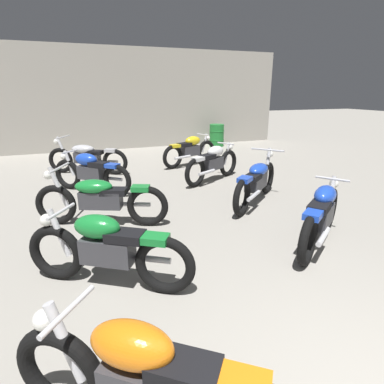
{
  "coord_description": "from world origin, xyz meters",
  "views": [
    {
      "loc": [
        -1.7,
        -0.39,
        2.11
      ],
      "look_at": [
        0.0,
        4.12,
        0.55
      ],
      "focal_mm": 29.53,
      "sensor_mm": 36.0,
      "label": 1
    }
  ],
  "objects_px": {
    "motorcycle_left_row_1": "(107,249)",
    "motorcycle_left_row_2": "(100,199)",
    "motorcycle_left_row_3": "(91,171)",
    "motorcycle_left_row_4": "(87,157)",
    "motorcycle_right_row_1": "(322,214)",
    "motorcycle_right_row_3": "(213,162)",
    "motorcycle_right_row_4": "(190,150)",
    "oil_drum": "(217,135)",
    "motorcycle_right_row_2": "(257,180)",
    "motorcycle_left_row_0": "(148,382)"
  },
  "relations": [
    {
      "from": "motorcycle_left_row_0",
      "to": "motorcycle_left_row_2",
      "type": "relative_size",
      "value": 0.79
    },
    {
      "from": "motorcycle_left_row_0",
      "to": "motorcycle_left_row_4",
      "type": "bearing_deg",
      "value": 89.73
    },
    {
      "from": "oil_drum",
      "to": "motorcycle_left_row_3",
      "type": "bearing_deg",
      "value": -138.4
    },
    {
      "from": "motorcycle_left_row_3",
      "to": "motorcycle_left_row_4",
      "type": "height_order",
      "value": "motorcycle_left_row_4"
    },
    {
      "from": "motorcycle_left_row_1",
      "to": "motorcycle_right_row_3",
      "type": "distance_m",
      "value": 4.57
    },
    {
      "from": "motorcycle_left_row_1",
      "to": "motorcycle_left_row_2",
      "type": "relative_size",
      "value": 0.84
    },
    {
      "from": "motorcycle_left_row_4",
      "to": "motorcycle_right_row_1",
      "type": "xyz_separation_m",
      "value": [
        2.85,
        -5.4,
        0.01
      ]
    },
    {
      "from": "motorcycle_left_row_4",
      "to": "oil_drum",
      "type": "xyz_separation_m",
      "value": [
        5.02,
        2.76,
        -0.03
      ]
    },
    {
      "from": "motorcycle_left_row_3",
      "to": "motorcycle_right_row_1",
      "type": "distance_m",
      "value": 4.66
    },
    {
      "from": "motorcycle_left_row_2",
      "to": "motorcycle_left_row_3",
      "type": "distance_m",
      "value": 1.88
    },
    {
      "from": "motorcycle_left_row_1",
      "to": "motorcycle_right_row_1",
      "type": "height_order",
      "value": "same"
    },
    {
      "from": "motorcycle_left_row_1",
      "to": "motorcycle_right_row_2",
      "type": "xyz_separation_m",
      "value": [
        3.01,
        1.82,
        -0.01
      ]
    },
    {
      "from": "motorcycle_left_row_3",
      "to": "motorcycle_left_row_4",
      "type": "bearing_deg",
      "value": 89.72
    },
    {
      "from": "motorcycle_left_row_2",
      "to": "motorcycle_right_row_2",
      "type": "relative_size",
      "value": 1.17
    },
    {
      "from": "motorcycle_left_row_0",
      "to": "motorcycle_right_row_2",
      "type": "xyz_separation_m",
      "value": [
        2.97,
        3.61,
        -0.01
      ]
    },
    {
      "from": "motorcycle_left_row_2",
      "to": "motorcycle_left_row_1",
      "type": "bearing_deg",
      "value": -92.87
    },
    {
      "from": "motorcycle_left_row_3",
      "to": "motorcycle_right_row_3",
      "type": "xyz_separation_m",
      "value": [
        2.81,
        -0.11,
        0.0
      ]
    },
    {
      "from": "motorcycle_left_row_1",
      "to": "motorcycle_right_row_2",
      "type": "height_order",
      "value": "motorcycle_right_row_2"
    },
    {
      "from": "motorcycle_right_row_1",
      "to": "motorcycle_right_row_2",
      "type": "xyz_separation_m",
      "value": [
        0.09,
        1.84,
        -0.01
      ]
    },
    {
      "from": "motorcycle_left_row_3",
      "to": "motorcycle_right_row_1",
      "type": "bearing_deg",
      "value": -52.23
    },
    {
      "from": "motorcycle_left_row_1",
      "to": "motorcycle_right_row_2",
      "type": "relative_size",
      "value": 0.99
    },
    {
      "from": "motorcycle_right_row_2",
      "to": "motorcycle_left_row_4",
      "type": "bearing_deg",
      "value": 129.59
    },
    {
      "from": "motorcycle_left_row_1",
      "to": "oil_drum",
      "type": "xyz_separation_m",
      "value": [
        5.1,
        8.13,
        -0.03
      ]
    },
    {
      "from": "motorcycle_left_row_1",
      "to": "motorcycle_right_row_2",
      "type": "bearing_deg",
      "value": 31.06
    },
    {
      "from": "motorcycle_right_row_3",
      "to": "motorcycle_right_row_4",
      "type": "xyz_separation_m",
      "value": [
        0.08,
        1.78,
        0.0
      ]
    },
    {
      "from": "motorcycle_left_row_2",
      "to": "motorcycle_right_row_1",
      "type": "bearing_deg",
      "value": -32.47
    },
    {
      "from": "motorcycle_left_row_1",
      "to": "motorcycle_left_row_3",
      "type": "height_order",
      "value": "same"
    },
    {
      "from": "motorcycle_right_row_4",
      "to": "oil_drum",
      "type": "bearing_deg",
      "value": 52.58
    },
    {
      "from": "motorcycle_left_row_3",
      "to": "motorcycle_left_row_2",
      "type": "bearing_deg",
      "value": -89.34
    },
    {
      "from": "motorcycle_left_row_4",
      "to": "motorcycle_right_row_2",
      "type": "height_order",
      "value": "same"
    },
    {
      "from": "motorcycle_left_row_1",
      "to": "motorcycle_left_row_2",
      "type": "height_order",
      "value": "motorcycle_left_row_2"
    },
    {
      "from": "motorcycle_left_row_3",
      "to": "motorcycle_right_row_1",
      "type": "height_order",
      "value": "same"
    },
    {
      "from": "motorcycle_left_row_3",
      "to": "motorcycle_right_row_2",
      "type": "bearing_deg",
      "value": -32.02
    },
    {
      "from": "motorcycle_right_row_1",
      "to": "motorcycle_right_row_3",
      "type": "distance_m",
      "value": 3.57
    },
    {
      "from": "motorcycle_right_row_2",
      "to": "motorcycle_left_row_2",
      "type": "bearing_deg",
      "value": -179.25
    },
    {
      "from": "motorcycle_left_row_1",
      "to": "motorcycle_right_row_2",
      "type": "distance_m",
      "value": 3.52
    },
    {
      "from": "motorcycle_right_row_2",
      "to": "motorcycle_right_row_3",
      "type": "bearing_deg",
      "value": 94.49
    },
    {
      "from": "motorcycle_left_row_0",
      "to": "motorcycle_right_row_3",
      "type": "bearing_deg",
      "value": 62.02
    },
    {
      "from": "motorcycle_left_row_2",
      "to": "motorcycle_left_row_4",
      "type": "xyz_separation_m",
      "value": [
        -0.01,
        3.59,
        0.0
      ]
    },
    {
      "from": "motorcycle_left_row_0",
      "to": "motorcycle_left_row_4",
      "type": "distance_m",
      "value": 7.16
    },
    {
      "from": "motorcycle_right_row_4",
      "to": "motorcycle_left_row_2",
      "type": "bearing_deg",
      "value": -128.95
    },
    {
      "from": "motorcycle_left_row_3",
      "to": "motorcycle_right_row_4",
      "type": "height_order",
      "value": "same"
    },
    {
      "from": "motorcycle_left_row_2",
      "to": "motorcycle_right_row_2",
      "type": "xyz_separation_m",
      "value": [
        2.93,
        0.04,
        0.0
      ]
    },
    {
      "from": "motorcycle_left_row_4",
      "to": "motorcycle_right_row_3",
      "type": "distance_m",
      "value": 3.34
    },
    {
      "from": "motorcycle_left_row_1",
      "to": "motorcycle_left_row_4",
      "type": "relative_size",
      "value": 0.87
    },
    {
      "from": "motorcycle_left_row_2",
      "to": "motorcycle_left_row_3",
      "type": "height_order",
      "value": "motorcycle_left_row_2"
    },
    {
      "from": "motorcycle_left_row_3",
      "to": "motorcycle_right_row_3",
      "type": "bearing_deg",
      "value": -2.25
    },
    {
      "from": "motorcycle_left_row_1",
      "to": "motorcycle_right_row_3",
      "type": "xyz_separation_m",
      "value": [
        2.88,
        3.55,
        0.0
      ]
    },
    {
      "from": "motorcycle_left_row_0",
      "to": "motorcycle_left_row_2",
      "type": "height_order",
      "value": "motorcycle_left_row_2"
    },
    {
      "from": "motorcycle_right_row_1",
      "to": "motorcycle_left_row_3",
      "type": "bearing_deg",
      "value": 127.77
    }
  ]
}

